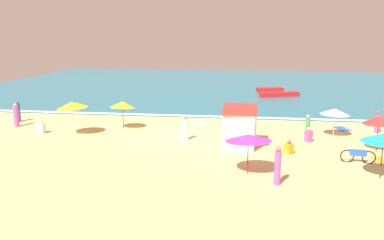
{
  "coord_description": "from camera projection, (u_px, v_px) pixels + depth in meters",
  "views": [
    {
      "loc": [
        4.84,
        -27.35,
        6.83
      ],
      "look_at": [
        0.67,
        1.3,
        0.8
      ],
      "focal_mm": 38.91,
      "sensor_mm": 36.0,
      "label": 1
    }
  ],
  "objects": [
    {
      "name": "wave_breaker_foam",
      "position": [
        193.0,
        116.0,
        34.65
      ],
      "size": [
        57.0,
        0.7,
        0.01
      ],
      "primitive_type": "cube",
      "color": "white",
      "rests_on": "ocean_water"
    },
    {
      "name": "beach_umbrella_3",
      "position": [
        379.0,
        120.0,
        24.22
      ],
      "size": [
        2.48,
        2.47,
        2.16
      ],
      "color": "#4C3823",
      "rests_on": "ground_plane"
    },
    {
      "name": "beach_towel_2",
      "position": [
        342.0,
        129.0,
        30.38
      ],
      "size": [
        1.25,
        1.81,
        0.01
      ],
      "color": "blue",
      "rests_on": "ground_plane"
    },
    {
      "name": "beach_umbrella_5",
      "position": [
        72.0,
        105.0,
        28.15
      ],
      "size": [
        2.77,
        2.76,
        2.39
      ],
      "color": "silver",
      "rests_on": "ground_plane"
    },
    {
      "name": "beach_umbrella_1",
      "position": [
        384.0,
        138.0,
        19.61
      ],
      "size": [
        2.92,
        2.92,
        2.25
      ],
      "color": "#4C3823",
      "rests_on": "ground_plane"
    },
    {
      "name": "lifeguard_cabana",
      "position": [
        240.0,
        126.0,
        25.34
      ],
      "size": [
        2.02,
        2.42,
        2.54
      ],
      "color": "white",
      "rests_on": "ground_plane"
    },
    {
      "name": "small_boat_0",
      "position": [
        270.0,
        90.0,
        48.94
      ],
      "size": [
        3.26,
        1.84,
        0.5
      ],
      "color": "red",
      "rests_on": "ocean_water"
    },
    {
      "name": "parked_bicycle",
      "position": [
        358.0,
        156.0,
        22.35
      ],
      "size": [
        1.81,
        0.27,
        0.76
      ],
      "color": "black",
      "rests_on": "ground_plane"
    },
    {
      "name": "beachgoer_0",
      "position": [
        18.0,
        112.0,
        32.7
      ],
      "size": [
        0.43,
        0.43,
        1.65
      ],
      "color": "blue",
      "rests_on": "ground_plane"
    },
    {
      "name": "beachgoer_12",
      "position": [
        289.0,
        148.0,
        24.06
      ],
      "size": [
        0.57,
        0.57,
        0.81
      ],
      "color": "orange",
      "rests_on": "ground_plane"
    },
    {
      "name": "beach_towel_0",
      "position": [
        382.0,
        161.0,
        22.7
      ],
      "size": [
        1.11,
        1.74,
        0.01
      ],
      "color": "orange",
      "rests_on": "ground_plane"
    },
    {
      "name": "beachgoer_11",
      "position": [
        378.0,
        122.0,
        29.11
      ],
      "size": [
        0.49,
        0.49,
        1.55
      ],
      "color": "#D84CA5",
      "rests_on": "ground_plane"
    },
    {
      "name": "beachgoer_7",
      "position": [
        278.0,
        166.0,
        19.02
      ],
      "size": [
        0.38,
        0.38,
        1.82
      ],
      "color": "#D84CA5",
      "rests_on": "ground_plane"
    },
    {
      "name": "beachgoer_2",
      "position": [
        309.0,
        135.0,
        26.71
      ],
      "size": [
        0.54,
        0.54,
        0.95
      ],
      "color": "#D84CA5",
      "rests_on": "ground_plane"
    },
    {
      "name": "beach_umbrella_6",
      "position": [
        123.0,
        105.0,
        30.07
      ],
      "size": [
        2.45,
        2.46,
        2.09
      ],
      "color": "#4C3823",
      "rests_on": "ground_plane"
    },
    {
      "name": "ocean_water",
      "position": [
        216.0,
        85.0,
        55.69
      ],
      "size": [
        60.0,
        44.0,
        0.1
      ],
      "primitive_type": "cube",
      "color": "teal",
      "rests_on": "ground_plane"
    },
    {
      "name": "beach_umbrella_0",
      "position": [
        248.0,
        138.0,
        20.3
      ],
      "size": [
        3.2,
        3.21,
        2.08
      ],
      "color": "#4C3823",
      "rests_on": "ground_plane"
    },
    {
      "name": "beach_umbrella_4",
      "position": [
        335.0,
        112.0,
        27.83
      ],
      "size": [
        2.27,
        2.26,
        1.93
      ],
      "color": "silver",
      "rests_on": "ground_plane"
    },
    {
      "name": "small_boat_1",
      "position": [
        279.0,
        94.0,
        45.22
      ],
      "size": [
        4.39,
        2.46,
        0.51
      ],
      "color": "red",
      "rests_on": "ocean_water"
    },
    {
      "name": "beachgoer_1",
      "position": [
        308.0,
        127.0,
        27.58
      ],
      "size": [
        0.34,
        0.34,
        1.58
      ],
      "color": "green",
      "rests_on": "ground_plane"
    },
    {
      "name": "beachgoer_6",
      "position": [
        42.0,
        128.0,
        28.96
      ],
      "size": [
        0.44,
        0.44,
        0.94
      ],
      "color": "white",
      "rests_on": "ground_plane"
    },
    {
      "name": "beachgoer_8",
      "position": [
        16.0,
        116.0,
        30.99
      ],
      "size": [
        0.4,
        0.4,
        1.75
      ],
      "color": "#D84CA5",
      "rests_on": "ground_plane"
    },
    {
      "name": "ground_plane",
      "position": [
        180.0,
        135.0,
        28.57
      ],
      "size": [
        60.0,
        60.0,
        0.0
      ],
      "primitive_type": "plane",
      "color": "#D8B775"
    },
    {
      "name": "beach_towel_1",
      "position": [
        198.0,
        123.0,
        32.26
      ],
      "size": [
        1.03,
        1.44,
        0.01
      ],
      "color": "white",
      "rests_on": "ground_plane"
    },
    {
      "name": "beachgoer_5",
      "position": [
        185.0,
        129.0,
        27.09
      ],
      "size": [
        0.48,
        0.48,
        1.6
      ],
      "color": "white",
      "rests_on": "ground_plane"
    }
  ]
}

